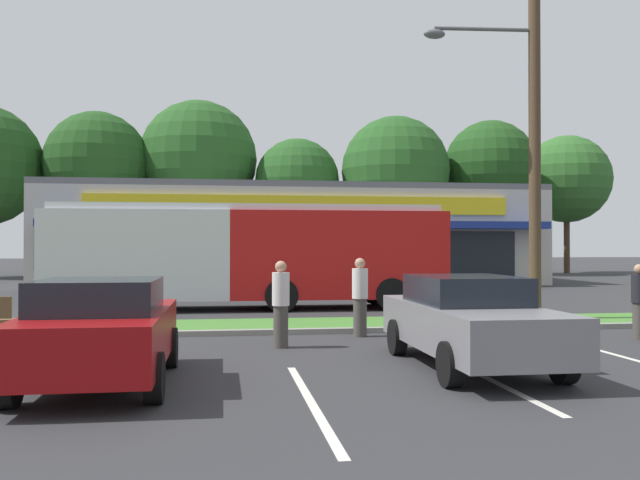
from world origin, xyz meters
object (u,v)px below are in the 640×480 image
city_bus (249,253)px  car_0 (469,320)px  car_3 (101,330)px  pedestrian_mid (281,304)px  pedestrian_far (639,301)px  utility_pole (529,106)px  pedestrian_by_pole (360,297)px

city_bus → car_0: size_ratio=2.67×
car_0 → car_3: (-5.64, -0.65, 0.01)m
pedestrian_mid → pedestrian_far: pedestrian_mid is taller
car_0 → car_3: car_3 is taller
pedestrian_mid → utility_pole: bearing=-9.4°
city_bus → car_3: size_ratio=2.98×
car_3 → city_bus: bearing=-12.4°
car_0 → pedestrian_mid: size_ratio=2.75×
city_bus → pedestrian_far: size_ratio=7.78×
pedestrian_mid → pedestrian_far: bearing=-34.9°
car_3 → pedestrian_mid: size_ratio=2.46×
utility_pole → pedestrian_mid: utility_pole is taller
pedestrian_by_pole → pedestrian_mid: size_ratio=1.02×
city_bus → car_0: 11.34m
pedestrian_by_pole → pedestrian_far: 5.87m
car_0 → pedestrian_far: bearing=119.3°
city_bus → pedestrian_by_pole: city_bus is taller
pedestrian_by_pole → pedestrian_mid: (-1.84, -1.38, -0.01)m
car_3 → pedestrian_far: pedestrian_far is taller
utility_pole → car_3: utility_pole is taller
city_bus → pedestrian_mid: 8.36m
utility_pole → pedestrian_by_pole: utility_pole is taller
utility_pole → car_3: size_ratio=2.53×
car_0 → pedestrian_by_pole: size_ratio=2.71×
car_3 → utility_pole: bearing=-55.5°
pedestrian_by_pole → pedestrian_far: bearing=65.5°
car_0 → pedestrian_by_pole: pedestrian_by_pole is taller
utility_pole → pedestrian_by_pole: (-4.82, -1.91, -4.71)m
utility_pole → car_0: 8.48m
city_bus → car_3: (-2.53, -11.51, -0.99)m
car_3 → pedestrian_by_pole: 6.53m
city_bus → car_0: (3.11, -10.86, -1.00)m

